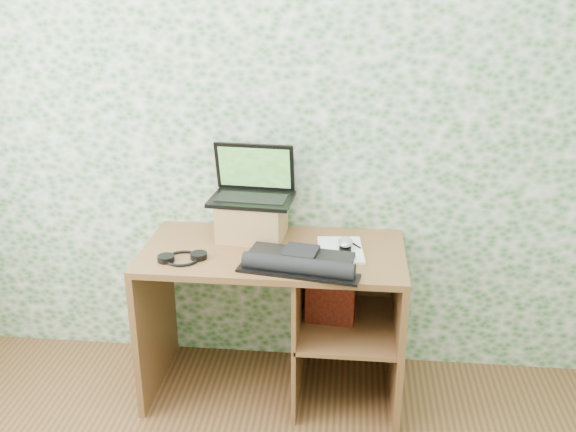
# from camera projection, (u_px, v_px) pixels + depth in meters

# --- Properties ---
(wall_back) EXTENTS (3.50, 0.00, 3.50)m
(wall_back) POSITION_uv_depth(u_px,v_px,m) (280.00, 117.00, 3.02)
(wall_back) COLOR white
(wall_back) RESTS_ON ground
(desk) EXTENTS (1.20, 0.60, 0.75)m
(desk) POSITION_uv_depth(u_px,v_px,m) (291.00, 300.00, 3.05)
(desk) COLOR brown
(desk) RESTS_ON floor
(riser) EXTENTS (0.32, 0.27, 0.18)m
(riser) POSITION_uv_depth(u_px,v_px,m) (252.00, 219.00, 3.04)
(riser) COLOR #A37649
(riser) RESTS_ON desk
(laptop) EXTENTS (0.40, 0.30, 0.26)m
(laptop) POSITION_uv_depth(u_px,v_px,m) (253.00, 186.00, 3.03)
(laptop) COLOR black
(laptop) RESTS_ON riser
(keyboard) EXTENTS (0.53, 0.34, 0.07)m
(keyboard) POSITION_uv_depth(u_px,v_px,m) (299.00, 262.00, 2.76)
(keyboard) COLOR black
(keyboard) RESTS_ON desk
(headphones) EXTENTS (0.21, 0.20, 0.03)m
(headphones) POSITION_uv_depth(u_px,v_px,m) (182.00, 258.00, 2.83)
(headphones) COLOR black
(headphones) RESTS_ON desk
(notepad) EXTENTS (0.23, 0.30, 0.01)m
(notepad) POSITION_uv_depth(u_px,v_px,m) (340.00, 250.00, 2.91)
(notepad) COLOR white
(notepad) RESTS_ON desk
(mouse) EXTENTS (0.07, 0.11, 0.04)m
(mouse) POSITION_uv_depth(u_px,v_px,m) (345.00, 244.00, 2.91)
(mouse) COLOR silver
(mouse) RESTS_ON notepad
(pen) EXTENTS (0.08, 0.11, 0.01)m
(pen) POSITION_uv_depth(u_px,v_px,m) (353.00, 243.00, 2.96)
(pen) COLOR black
(pen) RESTS_ON notepad
(red_box) EXTENTS (0.23, 0.10, 0.27)m
(red_box) POSITION_uv_depth(u_px,v_px,m) (331.00, 296.00, 2.99)
(red_box) COLOR maroon
(red_box) RESTS_ON desk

